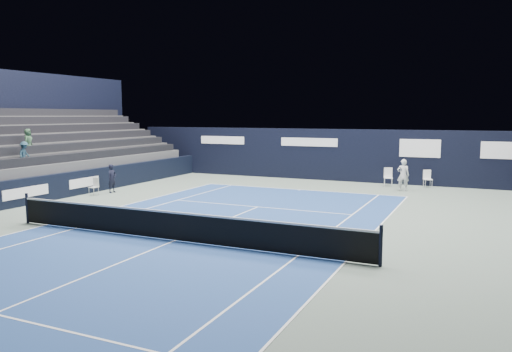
{
  "coord_description": "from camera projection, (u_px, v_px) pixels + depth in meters",
  "views": [
    {
      "loc": [
        8.69,
        -12.88,
        3.93
      ],
      "look_at": [
        -0.24,
        6.73,
        1.3
      ],
      "focal_mm": 35.0,
      "sensor_mm": 36.0,
      "label": 1
    }
  ],
  "objects": [
    {
      "name": "ground",
      "position": [
        206.0,
        228.0,
        17.5
      ],
      "size": [
        48.0,
        48.0,
        0.0
      ],
      "primitive_type": "plane",
      "color": "slate",
      "rests_on": "ground"
    },
    {
      "name": "court_surface",
      "position": [
        174.0,
        241.0,
        15.69
      ],
      "size": [
        10.97,
        23.77,
        0.01
      ],
      "primitive_type": "cube",
      "color": "navy",
      "rests_on": "ground"
    },
    {
      "name": "folding_chair_back_a",
      "position": [
        388.0,
        176.0,
        27.7
      ],
      "size": [
        0.55,
        0.54,
        1.04
      ],
      "rotation": [
        0.0,
        0.0,
        0.24
      ],
      "color": "white",
      "rests_on": "ground"
    },
    {
      "name": "folding_chair_back_b",
      "position": [
        427.0,
        177.0,
        27.33
      ],
      "size": [
        0.55,
        0.54,
        0.96
      ],
      "rotation": [
        0.0,
        0.0,
        0.39
      ],
      "color": "white",
      "rests_on": "ground"
    },
    {
      "name": "line_judge_chair",
      "position": [
        95.0,
        185.0,
        24.66
      ],
      "size": [
        0.39,
        0.38,
        0.86
      ],
      "rotation": [
        0.0,
        0.0,
        -0.04
      ],
      "color": "silver",
      "rests_on": "ground"
    },
    {
      "name": "line_judge",
      "position": [
        112.0,
        178.0,
        25.41
      ],
      "size": [
        0.39,
        0.55,
        1.45
      ],
      "primitive_type": "imported",
      "rotation": [
        0.0,
        0.0,
        1.5
      ],
      "color": "black",
      "rests_on": "ground"
    },
    {
      "name": "court_markings",
      "position": [
        174.0,
        241.0,
        15.69
      ],
      "size": [
        11.03,
        23.83,
        0.0
      ],
      "color": "white",
      "rests_on": "court_surface"
    },
    {
      "name": "tennis_net",
      "position": [
        174.0,
        225.0,
        15.63
      ],
      "size": [
        12.9,
        0.1,
        1.1
      ],
      "color": "black",
      "rests_on": "ground"
    },
    {
      "name": "back_sponsor_wall",
      "position": [
        326.0,
        154.0,
        30.4
      ],
      "size": [
        26.0,
        0.63,
        3.1
      ],
      "color": "black",
      "rests_on": "ground"
    },
    {
      "name": "side_barrier_left",
      "position": [
        81.0,
        182.0,
        24.92
      ],
      "size": [
        0.33,
        22.0,
        1.2
      ],
      "color": "black",
      "rests_on": "ground"
    },
    {
      "name": "spectator_stand",
      "position": [
        41.0,
        152.0,
        27.21
      ],
      "size": [
        6.0,
        18.0,
        6.4
      ],
      "color": "#4B4B4E",
      "rests_on": "ground"
    },
    {
      "name": "tennis_player",
      "position": [
        403.0,
        175.0,
        25.98
      ],
      "size": [
        0.66,
        0.85,
        1.67
      ],
      "color": "silver",
      "rests_on": "ground"
    }
  ]
}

